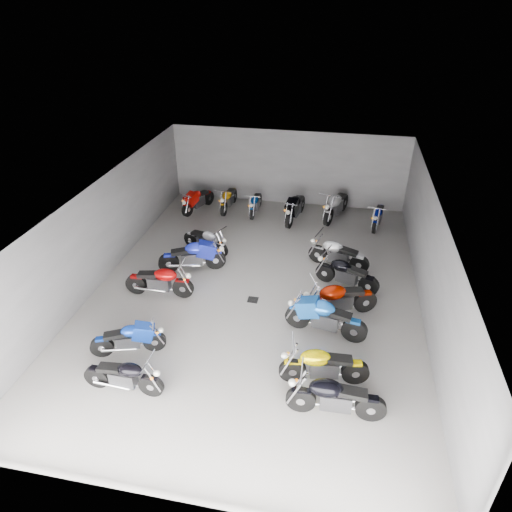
# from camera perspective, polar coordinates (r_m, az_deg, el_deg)

# --- Properties ---
(ground) EXTENTS (14.00, 14.00, 0.00)m
(ground) POSITION_cam_1_polar(r_m,az_deg,el_deg) (14.44, 0.00, -4.36)
(ground) COLOR gray
(ground) RESTS_ON ground
(wall_back) EXTENTS (10.00, 0.10, 3.20)m
(wall_back) POSITION_cam_1_polar(r_m,az_deg,el_deg) (19.91, 3.97, 10.94)
(wall_back) COLOR slate
(wall_back) RESTS_ON ground
(wall_left) EXTENTS (0.10, 14.00, 3.20)m
(wall_left) POSITION_cam_1_polar(r_m,az_deg,el_deg) (15.25, -18.79, 2.89)
(wall_left) COLOR slate
(wall_left) RESTS_ON ground
(wall_right) EXTENTS (0.10, 14.00, 3.20)m
(wall_right) POSITION_cam_1_polar(r_m,az_deg,el_deg) (13.67, 21.04, -0.90)
(wall_right) COLOR slate
(wall_right) RESTS_ON ground
(ceiling) EXTENTS (10.00, 14.00, 0.04)m
(ceiling) POSITION_cam_1_polar(r_m,az_deg,el_deg) (12.87, 0.00, 7.46)
(ceiling) COLOR black
(ceiling) RESTS_ON wall_back
(drain_grate) EXTENTS (0.32, 0.32, 0.01)m
(drain_grate) POSITION_cam_1_polar(r_m,az_deg,el_deg) (14.04, -0.39, -5.49)
(drain_grate) COLOR black
(drain_grate) RESTS_ON ground
(motorcycle_left_a) EXTENTS (1.98, 0.39, 0.87)m
(motorcycle_left_a) POSITION_cam_1_polar(r_m,az_deg,el_deg) (11.39, -16.19, -14.20)
(motorcycle_left_a) COLOR black
(motorcycle_left_a) RESTS_ON ground
(motorcycle_left_b) EXTENTS (1.86, 0.79, 0.85)m
(motorcycle_left_b) POSITION_cam_1_polar(r_m,az_deg,el_deg) (12.38, -15.63, -9.94)
(motorcycle_left_b) COLOR black
(motorcycle_left_b) RESTS_ON ground
(motorcycle_left_d) EXTENTS (2.16, 0.45, 0.95)m
(motorcycle_left_d) POSITION_cam_1_polar(r_m,az_deg,el_deg) (14.28, -11.92, -3.08)
(motorcycle_left_d) COLOR black
(motorcycle_left_d) RESTS_ON ground
(motorcycle_left_e) EXTENTS (2.18, 0.87, 0.99)m
(motorcycle_left_e) POSITION_cam_1_polar(r_m,az_deg,el_deg) (15.33, -7.90, -0.03)
(motorcycle_left_e) COLOR black
(motorcycle_left_e) RESTS_ON ground
(motorcycle_left_f) EXTENTS (1.84, 0.87, 0.85)m
(motorcycle_left_f) POSITION_cam_1_polar(r_m,az_deg,el_deg) (16.39, -6.28, 1.95)
(motorcycle_left_f) COLOR black
(motorcycle_left_f) RESTS_ON ground
(motorcycle_right_a) EXTENTS (2.21, 0.45, 0.97)m
(motorcycle_right_a) POSITION_cam_1_polar(r_m,az_deg,el_deg) (10.59, 9.81, -17.03)
(motorcycle_right_a) COLOR black
(motorcycle_right_a) RESTS_ON ground
(motorcycle_right_b) EXTENTS (2.16, 0.54, 0.95)m
(motorcycle_right_b) POSITION_cam_1_polar(r_m,az_deg,el_deg) (11.26, 8.39, -13.39)
(motorcycle_right_b) COLOR black
(motorcycle_right_b) RESTS_ON ground
(motorcycle_right_c) EXTENTS (2.28, 0.63, 1.01)m
(motorcycle_right_c) POSITION_cam_1_polar(r_m,az_deg,el_deg) (12.61, 8.59, -7.61)
(motorcycle_right_c) COLOR black
(motorcycle_right_c) RESTS_ON ground
(motorcycle_right_d) EXTENTS (2.15, 1.02, 1.00)m
(motorcycle_right_d) POSITION_cam_1_polar(r_m,az_deg,el_deg) (13.37, 10.33, -5.33)
(motorcycle_right_d) COLOR black
(motorcycle_right_d) RESTS_ON ground
(motorcycle_right_e) EXTENTS (2.02, 0.83, 0.92)m
(motorcycle_right_e) POSITION_cam_1_polar(r_m,az_deg,el_deg) (14.62, 11.21, -2.19)
(motorcycle_right_e) COLOR black
(motorcycle_right_e) RESTS_ON ground
(motorcycle_right_f) EXTENTS (2.07, 0.73, 0.93)m
(motorcycle_right_f) POSITION_cam_1_polar(r_m,az_deg,el_deg) (15.62, 10.19, 0.24)
(motorcycle_right_f) COLOR black
(motorcycle_right_f) RESTS_ON ground
(motorcycle_back_a) EXTENTS (0.87, 1.93, 0.89)m
(motorcycle_back_a) POSITION_cam_1_polar(r_m,az_deg,el_deg) (19.63, -7.32, 6.97)
(motorcycle_back_a) COLOR black
(motorcycle_back_a) RESTS_ON ground
(motorcycle_back_b) EXTENTS (0.42, 2.03, 0.89)m
(motorcycle_back_b) POSITION_cam_1_polar(r_m,az_deg,el_deg) (19.64, -3.46, 7.19)
(motorcycle_back_b) COLOR black
(motorcycle_back_b) RESTS_ON ground
(motorcycle_back_c) EXTENTS (0.37, 1.87, 0.82)m
(motorcycle_back_c) POSITION_cam_1_polar(r_m,az_deg,el_deg) (19.26, -0.06, 6.63)
(motorcycle_back_c) COLOR black
(motorcycle_back_c) RESTS_ON ground
(motorcycle_back_d) EXTENTS (0.61, 2.28, 1.01)m
(motorcycle_back_d) POSITION_cam_1_polar(r_m,az_deg,el_deg) (18.67, 4.91, 6.05)
(motorcycle_back_d) COLOR black
(motorcycle_back_d) RESTS_ON ground
(motorcycle_back_e) EXTENTS (0.92, 2.32, 1.05)m
(motorcycle_back_e) POSITION_cam_1_polar(r_m,az_deg,el_deg) (19.05, 9.97, 6.28)
(motorcycle_back_e) COLOR black
(motorcycle_back_e) RESTS_ON ground
(motorcycle_back_f) EXTENTS (0.53, 1.92, 0.85)m
(motorcycle_back_f) POSITION_cam_1_polar(r_m,az_deg,el_deg) (18.76, 15.01, 4.90)
(motorcycle_back_f) COLOR black
(motorcycle_back_f) RESTS_ON ground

